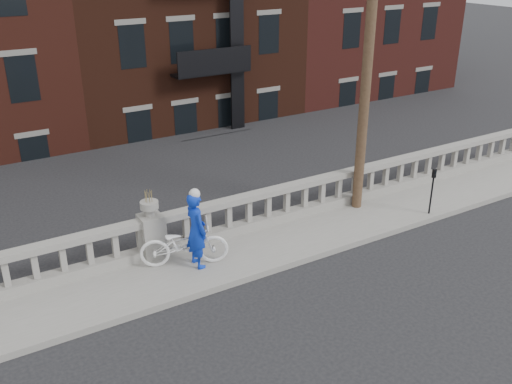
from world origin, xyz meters
The scene contains 9 objects.
ground centered at (0.00, 0.00, 0.00)m, with size 120.00×120.00×0.00m, color black.
sidewalk centered at (0.00, 3.00, 0.07)m, with size 32.00×2.20×0.15m, color gray.
balustrade centered at (0.00, 3.95, 0.64)m, with size 28.00×0.34×1.03m.
planter_pedestal centered at (0.00, 3.95, 0.83)m, with size 0.55×0.55×1.76m.
lower_level centered at (0.56, 23.04, 2.63)m, with size 80.00×44.00×20.80m.
utility_pole centered at (6.20, 3.60, 5.24)m, with size 1.60×0.28×10.00m.
parking_meter_c centered at (7.66, 2.15, 1.00)m, with size 0.10×0.09×1.36m.
bicycle centered at (0.51, 3.18, 0.70)m, with size 0.73×2.10×1.11m, color white.
cyclist centered at (0.75, 2.98, 1.09)m, with size 0.69×0.45×1.88m, color #0C2DB7.
Camera 1 is at (-4.14, -7.89, 7.27)m, focal length 40.00 mm.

